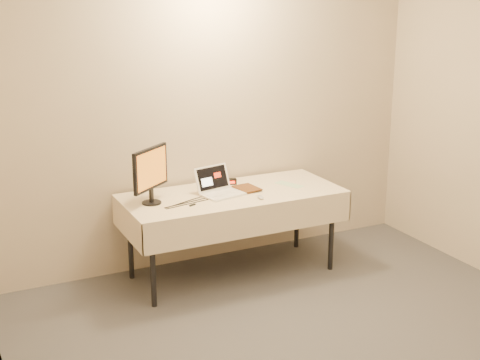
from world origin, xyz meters
name	(u,v)px	position (x,y,z in m)	size (l,w,h in m)	color
back_wall	(210,113)	(0.00, 2.50, 1.35)	(4.00, 0.10, 2.70)	beige
table	(232,200)	(0.00, 2.05, 0.68)	(1.86, 0.81, 0.74)	black
laptop	(218,188)	(-0.12, 2.07, 0.79)	(0.39, 0.37, 0.22)	white
monitor	(150,171)	(-0.71, 2.07, 1.01)	(0.37, 0.30, 0.46)	black
book	(239,178)	(0.07, 2.06, 0.85)	(0.17, 0.02, 0.23)	#92511A
alarm_clock	(230,182)	(0.09, 2.29, 0.76)	(0.13, 0.08, 0.05)	black
clicker	(260,197)	(0.14, 1.80, 0.75)	(0.05, 0.10, 0.02)	silver
paper_form	(289,184)	(0.56, 2.05, 0.74)	(0.10, 0.26, 0.00)	#C2EABA
usb_dongle	(192,205)	(-0.43, 1.88, 0.74)	(0.06, 0.02, 0.01)	black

